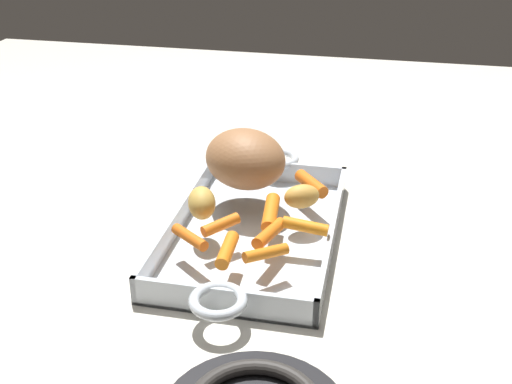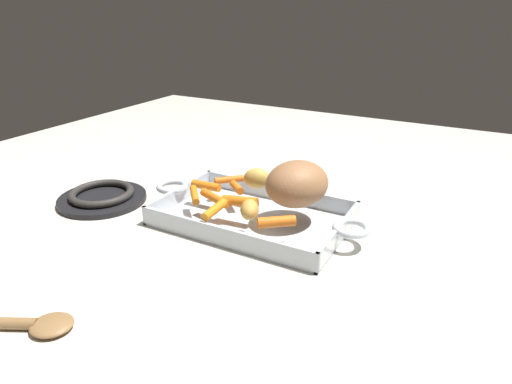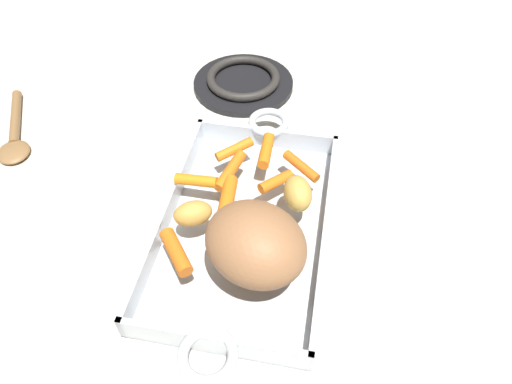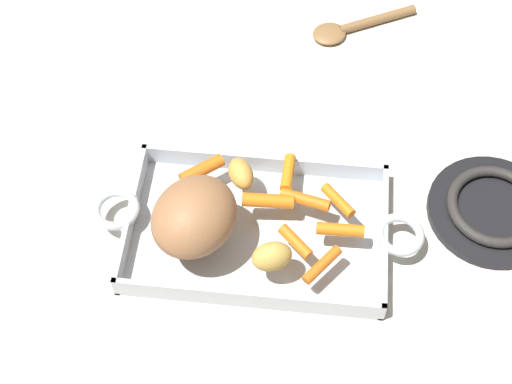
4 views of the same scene
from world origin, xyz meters
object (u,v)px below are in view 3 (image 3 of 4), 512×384
(pork_roast, at_px, (256,244))
(baby_carrot_center_left, at_px, (301,166))
(baby_carrot_southwest, at_px, (276,182))
(baby_carrot_long, at_px, (234,149))
(potato_near_roast, at_px, (298,193))
(stove_burner_rear, at_px, (243,81))
(baby_carrot_center_right, at_px, (228,197))
(potato_whole, at_px, (193,214))
(baby_carrot_northeast, at_px, (230,171))
(baby_carrot_northwest, at_px, (176,252))
(roasting_dish, at_px, (245,226))
(baby_carrot_southeast, at_px, (196,181))
(serving_spoon, at_px, (15,135))
(baby_carrot_short, at_px, (266,150))

(pork_roast, distance_m, baby_carrot_center_left, 0.18)
(baby_carrot_southwest, bearing_deg, baby_carrot_long, -127.15)
(baby_carrot_long, bearing_deg, potato_near_roast, 51.68)
(stove_burner_rear, bearing_deg, baby_carrot_long, 8.42)
(baby_carrot_center_right, height_order, potato_whole, potato_whole)
(baby_carrot_northeast, relative_size, potato_whole, 1.39)
(baby_carrot_northwest, bearing_deg, potato_near_roast, 129.73)
(baby_carrot_northwest, bearing_deg, stove_burner_rear, -179.61)
(roasting_dish, distance_m, potato_whole, 0.08)
(baby_carrot_southeast, height_order, baby_carrot_long, baby_carrot_southeast)
(baby_carrot_northwest, relative_size, baby_carrot_long, 1.11)
(baby_carrot_center_left, height_order, potato_whole, potato_whole)
(baby_carrot_southeast, bearing_deg, stove_burner_rear, 178.95)
(baby_carrot_center_right, relative_size, baby_carrot_southwest, 1.32)
(pork_roast, distance_m, baby_carrot_northeast, 0.16)
(pork_roast, distance_m, potato_whole, 0.11)
(baby_carrot_center_right, height_order, serving_spoon, baby_carrot_center_right)
(baby_carrot_center_left, bearing_deg, baby_carrot_southwest, -39.68)
(roasting_dish, xyz_separation_m, baby_carrot_northwest, (0.09, -0.07, 0.04))
(baby_carrot_southeast, relative_size, baby_carrot_northwest, 0.91)
(baby_carrot_northwest, xyz_separation_m, baby_carrot_short, (-0.20, 0.08, -0.00))
(baby_carrot_center_right, bearing_deg, baby_carrot_short, 160.81)
(baby_carrot_southeast, distance_m, baby_carrot_center_left, 0.15)
(baby_carrot_southwest, distance_m, baby_carrot_short, 0.06)
(baby_carrot_northwest, relative_size, serving_spoon, 0.36)
(baby_carrot_center_left, xyz_separation_m, potato_whole, (0.12, -0.13, 0.01))
(pork_roast, relative_size, potato_near_roast, 2.32)
(baby_carrot_long, xyz_separation_m, potato_near_roast, (0.08, 0.11, 0.01))
(pork_roast, distance_m, baby_carrot_long, 0.21)
(potato_near_roast, bearing_deg, baby_carrot_northeast, -110.35)
(baby_carrot_long, relative_size, baby_carrot_center_right, 0.84)
(baby_carrot_center_left, distance_m, baby_carrot_center_right, 0.12)
(baby_carrot_center_left, bearing_deg, baby_carrot_northeast, -73.62)
(pork_roast, bearing_deg, baby_carrot_long, -160.22)
(baby_carrot_center_left, distance_m, stove_burner_rear, 0.28)
(baby_carrot_southwest, xyz_separation_m, serving_spoon, (-0.07, -0.45, -0.04))
(serving_spoon, bearing_deg, baby_carrot_northeast, 54.57)
(baby_carrot_center_left, bearing_deg, potato_whole, -46.11)
(baby_carrot_southeast, distance_m, baby_carrot_northwest, 0.12)
(baby_carrot_long, distance_m, baby_carrot_southwest, 0.09)
(baby_carrot_northwest, distance_m, stove_burner_rear, 0.42)
(roasting_dish, bearing_deg, baby_carrot_center_right, -117.51)
(baby_carrot_southwest, distance_m, serving_spoon, 0.46)
(stove_burner_rear, distance_m, serving_spoon, 0.41)
(pork_roast, bearing_deg, potato_whole, -118.80)
(pork_roast, distance_m, potato_near_roast, 0.12)
(potato_near_roast, bearing_deg, baby_carrot_center_right, -81.50)
(baby_carrot_northeast, bearing_deg, baby_carrot_center_left, 106.38)
(potato_near_roast, bearing_deg, pork_roast, -19.14)
(baby_carrot_center_left, distance_m, baby_carrot_northwest, 0.22)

